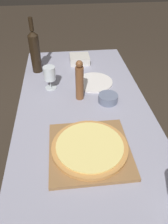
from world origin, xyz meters
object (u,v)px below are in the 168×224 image
(pizza, at_px, (90,147))
(wine_bottle, at_px, (35,51))
(pepper_mill, at_px, (80,81))
(small_bowl, at_px, (108,98))
(wine_glass, at_px, (49,74))

(pizza, height_order, wine_bottle, wine_bottle)
(pepper_mill, xyz_separation_m, small_bowl, (0.16, -0.06, -0.09))
(pizza, relative_size, wine_glass, 2.30)
(pizza, height_order, pepper_mill, pepper_mill)
(pizza, xyz_separation_m, wine_glass, (-0.18, 0.56, 0.07))
(wine_bottle, height_order, wine_glass, wine_bottle)
(pizza, distance_m, small_bowl, 0.40)
(wine_bottle, bearing_deg, wine_glass, -68.15)
(pepper_mill, relative_size, wine_glass, 1.64)
(pepper_mill, relative_size, small_bowl, 2.14)
(pepper_mill, bearing_deg, wine_bottle, 125.97)
(pizza, distance_m, pepper_mill, 0.43)
(pizza, bearing_deg, pepper_mill, 90.59)
(wine_glass, xyz_separation_m, small_bowl, (0.34, -0.19, -0.08))
(wine_bottle, bearing_deg, pepper_mill, -54.03)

